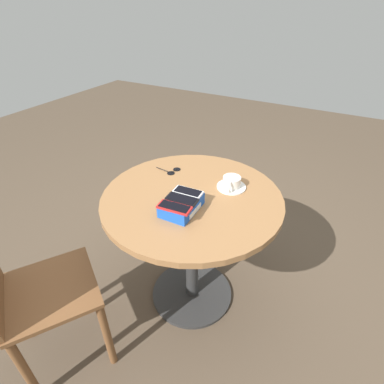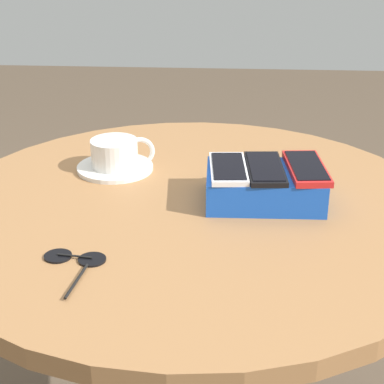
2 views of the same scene
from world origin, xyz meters
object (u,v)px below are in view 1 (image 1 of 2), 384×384
(phone_box, at_px, (182,205))
(chair_near_window, at_px, (37,297))
(phone_red, at_px, (174,207))
(coffee_cup, at_px, (232,182))
(phone_black, at_px, (182,199))
(round_table, at_px, (192,221))
(saucer, at_px, (231,187))
(sunglasses, at_px, (173,171))
(phone_white, at_px, (188,192))

(phone_box, relative_size, chair_near_window, 0.24)
(phone_red, distance_m, coffee_cup, 0.36)
(phone_black, bearing_deg, round_table, 7.81)
(round_table, height_order, phone_red, phone_red)
(coffee_cup, bearing_deg, saucer, 11.98)
(saucer, distance_m, sunglasses, 0.34)
(round_table, bearing_deg, chair_near_window, 146.90)
(round_table, distance_m, coffee_cup, 0.28)
(saucer, bearing_deg, sunglasses, 90.38)
(coffee_cup, bearing_deg, phone_box, 155.79)
(sunglasses, distance_m, chair_near_window, 0.87)
(round_table, bearing_deg, phone_red, -173.92)
(phone_white, bearing_deg, round_table, 11.43)
(phone_black, xyz_separation_m, saucer, (0.28, -0.12, -0.06))
(phone_black, bearing_deg, phone_white, 4.20)
(sunglasses, height_order, chair_near_window, chair_near_window)
(chair_near_window, bearing_deg, phone_red, -44.26)
(phone_red, bearing_deg, chair_near_window, 135.74)
(coffee_cup, xyz_separation_m, chair_near_window, (-0.79, 0.55, -0.32))
(saucer, bearing_deg, coffee_cup, -168.02)
(phone_red, height_order, saucer, phone_red)
(chair_near_window, bearing_deg, phone_box, -39.86)
(round_table, xyz_separation_m, coffee_cup, (0.15, -0.14, 0.19))
(chair_near_window, bearing_deg, sunglasses, -14.91)
(phone_red, xyz_separation_m, sunglasses, (0.34, 0.23, -0.06))
(round_table, distance_m, sunglasses, 0.30)
(saucer, distance_m, coffee_cup, 0.03)
(phone_white, xyz_separation_m, saucer, (0.22, -0.13, -0.06))
(phone_box, distance_m, phone_red, 0.08)
(phone_red, height_order, sunglasses, phone_red)
(phone_box, distance_m, phone_white, 0.07)
(coffee_cup, xyz_separation_m, sunglasses, (0.00, 0.34, -0.03))
(phone_white, xyz_separation_m, coffee_cup, (0.21, -0.13, -0.02))
(round_table, xyz_separation_m, phone_red, (-0.19, -0.02, 0.22))
(phone_box, xyz_separation_m, phone_red, (-0.07, -0.01, 0.03))
(phone_box, bearing_deg, phone_black, -78.72)
(phone_red, xyz_separation_m, chair_near_window, (-0.45, 0.44, -0.35))
(phone_black, height_order, sunglasses, phone_black)
(phone_black, height_order, chair_near_window, chair_near_window)
(chair_near_window, bearing_deg, phone_white, -36.53)
(phone_white, distance_m, coffee_cup, 0.25)
(sunglasses, bearing_deg, saucer, -89.62)
(phone_black, height_order, saucer, phone_black)
(round_table, xyz_separation_m, phone_black, (-0.12, -0.02, 0.22))
(round_table, bearing_deg, coffee_cup, -42.20)
(phone_white, relative_size, saucer, 0.94)
(round_table, distance_m, phone_white, 0.23)
(round_table, xyz_separation_m, phone_white, (-0.06, -0.01, 0.22))
(phone_black, distance_m, saucer, 0.31)
(phone_box, xyz_separation_m, saucer, (0.28, -0.12, -0.02))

